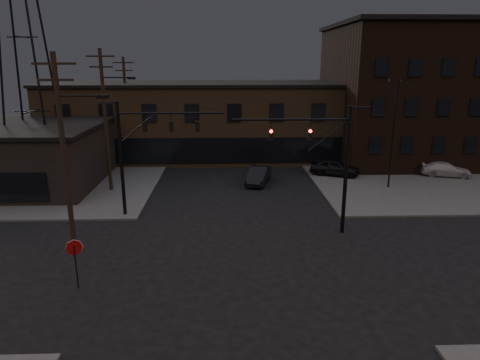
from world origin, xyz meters
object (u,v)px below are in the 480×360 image
(traffic_signal_near, at_px, (328,157))
(parked_car_lot_a, at_px, (335,167))
(traffic_signal_far, at_px, (139,146))
(car_crossing, at_px, (259,175))
(stop_sign, at_px, (75,253))
(parked_car_lot_b, at_px, (446,169))

(traffic_signal_near, xyz_separation_m, parked_car_lot_a, (3.98, 13.54, -4.01))
(parked_car_lot_a, bearing_deg, traffic_signal_far, 145.14)
(parked_car_lot_a, relative_size, car_crossing, 1.01)
(stop_sign, bearing_deg, traffic_signal_far, 82.68)
(parked_car_lot_b, bearing_deg, traffic_signal_near, 148.32)
(traffic_signal_near, relative_size, parked_car_lot_a, 1.78)
(stop_sign, relative_size, parked_car_lot_a, 0.55)
(parked_car_lot_b, distance_m, car_crossing, 17.68)
(stop_sign, relative_size, car_crossing, 0.56)
(car_crossing, bearing_deg, parked_car_lot_a, 31.57)
(traffic_signal_near, distance_m, parked_car_lot_a, 14.67)
(stop_sign, bearing_deg, car_crossing, 60.87)
(traffic_signal_far, relative_size, stop_sign, 3.23)
(parked_car_lot_b, bearing_deg, parked_car_lot_a, 102.70)
(car_crossing, bearing_deg, traffic_signal_far, -121.46)
(traffic_signal_near, relative_size, car_crossing, 1.80)
(stop_sign, distance_m, car_crossing, 20.63)
(stop_sign, bearing_deg, traffic_signal_near, 25.90)
(traffic_signal_far, xyz_separation_m, parked_car_lot_a, (16.06, 10.04, -4.10))
(stop_sign, xyz_separation_m, car_crossing, (10.03, 18.00, -1.11))
(parked_car_lot_a, bearing_deg, car_crossing, 128.64)
(stop_sign, height_order, parked_car_lot_a, stop_sign)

